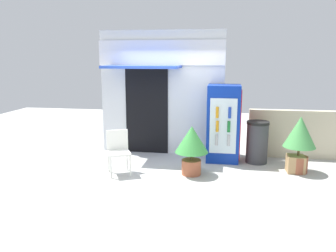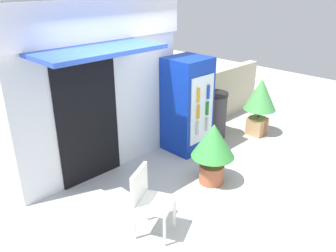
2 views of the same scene
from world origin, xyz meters
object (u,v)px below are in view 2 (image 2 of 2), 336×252
at_px(plastic_chair, 148,197).
at_px(trash_bin, 214,115).
at_px(potted_plant_curbside, 260,100).
at_px(drink_cooler, 188,105).
at_px(potted_plant_near_shop, 213,146).
at_px(cardboard_box, 257,126).

height_order(plastic_chair, trash_bin, trash_bin).
xyz_separation_m(plastic_chair, potted_plant_curbside, (3.61, 0.66, 0.22)).
distance_m(potted_plant_curbside, trash_bin, 0.98).
relative_size(plastic_chair, trash_bin, 0.93).
height_order(drink_cooler, plastic_chair, drink_cooler).
xyz_separation_m(potted_plant_near_shop, potted_plant_curbside, (2.14, 0.50, 0.10)).
height_order(potted_plant_near_shop, potted_plant_curbside, potted_plant_curbside).
bearing_deg(potted_plant_near_shop, trash_bin, 37.09).
height_order(drink_cooler, potted_plant_near_shop, drink_cooler).
distance_m(potted_plant_near_shop, cardboard_box, 2.20).
relative_size(potted_plant_curbside, trash_bin, 1.24).
relative_size(drink_cooler, plastic_chair, 1.97).
distance_m(potted_plant_curbside, cardboard_box, 0.56).
xyz_separation_m(trash_bin, cardboard_box, (0.73, -0.55, -0.29)).
xyz_separation_m(drink_cooler, trash_bin, (0.75, -0.05, -0.39)).
bearing_deg(cardboard_box, potted_plant_near_shop, -167.06).
distance_m(potted_plant_near_shop, potted_plant_curbside, 2.20).
distance_m(potted_plant_near_shop, trash_bin, 1.72).
bearing_deg(drink_cooler, potted_plant_curbside, -20.93).
xyz_separation_m(potted_plant_near_shop, trash_bin, (1.36, 1.03, -0.16)).
bearing_deg(potted_plant_curbside, potted_plant_near_shop, -166.90).
xyz_separation_m(potted_plant_curbside, trash_bin, (-0.78, 0.53, -0.26)).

